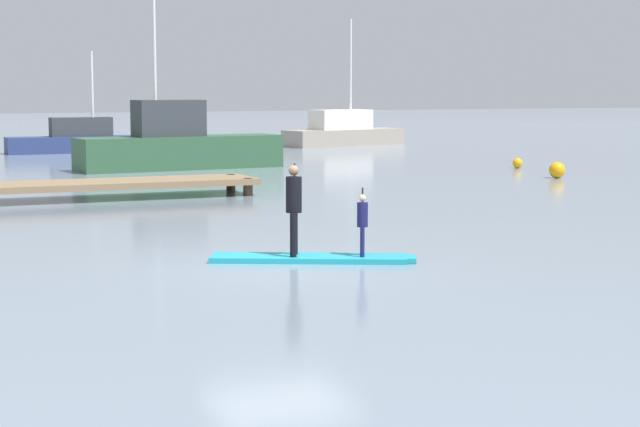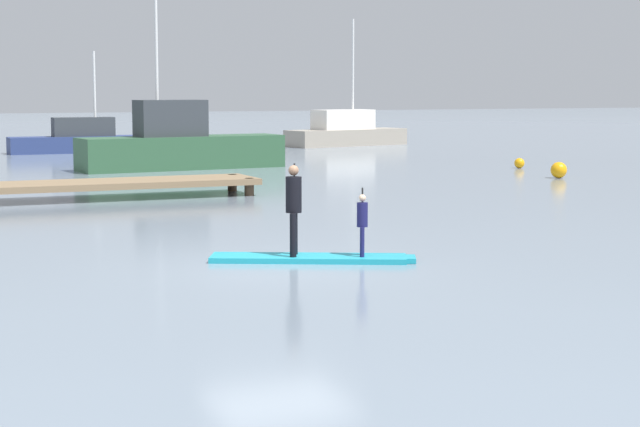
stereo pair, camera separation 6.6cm
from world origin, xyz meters
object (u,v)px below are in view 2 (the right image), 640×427
motor_boat_small_navy (77,140)px  mooring_buoy_far (519,163)px  paddleboard_near (312,258)px  mooring_buoy_near (559,170)px  trawler_grey_distant (346,132)px  paddler_child_solo (362,221)px  fishing_boat_green_midground (180,146)px  paddler_adult (294,204)px

motor_boat_small_navy → mooring_buoy_far: 22.21m
paddleboard_near → mooring_buoy_near: size_ratio=6.42×
mooring_buoy_near → mooring_buoy_far: size_ratio=1.43×
motor_boat_small_navy → mooring_buoy_far: bearing=-50.8°
trawler_grey_distant → mooring_buoy_far: trawler_grey_distant is taller
paddleboard_near → mooring_buoy_far: size_ratio=9.15×
paddler_child_solo → motor_boat_small_navy: (1.67, 35.62, -0.10)m
paddler_child_solo → motor_boat_small_navy: motor_boat_small_navy is taller
mooring_buoy_near → paddler_child_solo: bearing=-135.9°
fishing_boat_green_midground → trawler_grey_distant: size_ratio=1.12×
paddler_child_solo → paddler_adult: bearing=154.2°
mooring_buoy_near → mooring_buoy_far: (1.42, 4.56, -0.09)m
fishing_boat_green_midground → paddleboard_near: bearing=-100.2°
paddleboard_near → paddler_child_solo: paddler_child_solo is taller
paddler_adult → mooring_buoy_far: bearing=46.7°
paddler_adult → fishing_boat_green_midground: fishing_boat_green_midground is taller
paddler_child_solo → mooring_buoy_near: paddler_child_solo is taller
paddler_child_solo → fishing_boat_green_midground: 23.52m
trawler_grey_distant → mooring_buoy_far: (-0.71, -17.92, -0.55)m
fishing_boat_green_midground → trawler_grey_distant: (13.12, 13.04, -0.16)m
motor_boat_small_navy → trawler_grey_distant: 14.76m
paddleboard_near → paddler_adult: bearing=153.0°
paddleboard_near → fishing_boat_green_midground: bearing=79.8°
fishing_boat_green_midground → mooring_buoy_near: (10.99, -9.45, -0.63)m
paddleboard_near → motor_boat_small_navy: motor_boat_small_navy is taller
trawler_grey_distant → mooring_buoy_near: bearing=-95.4°
paddler_child_solo → fishing_boat_green_midground: bearing=82.0°
mooring_buoy_far → trawler_grey_distant: bearing=87.7°
motor_boat_small_navy → mooring_buoy_near: 25.17m
fishing_boat_green_midground → mooring_buoy_far: bearing=-21.5°
trawler_grey_distant → paddler_adult: bearing=-116.1°
paddler_child_solo → mooring_buoy_far: (15.70, 18.40, -0.54)m
fishing_boat_green_midground → paddler_adult: bearing=-101.0°
paddleboard_near → trawler_grey_distant: bearing=64.4°
paddler_adult → paddler_child_solo: paddler_adult is taller
paddler_adult → mooring_buoy_far: 24.55m
fishing_boat_green_midground → mooring_buoy_far: fishing_boat_green_midground is taller
trawler_grey_distant → mooring_buoy_far: 17.94m
paddler_adult → mooring_buoy_near: paddler_adult is taller
mooring_buoy_near → paddler_adult: bearing=-139.2°
paddler_adult → trawler_grey_distant: bearing=63.9°
motor_boat_small_navy → mooring_buoy_far: motor_boat_small_navy is taller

